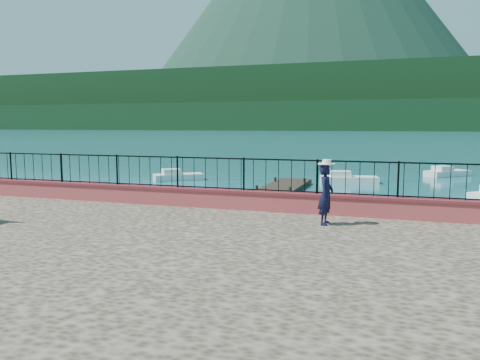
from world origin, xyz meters
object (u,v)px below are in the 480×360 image
Objects in this scene: boat_3 at (178,174)px; boat_4 at (349,177)px; boat_0 at (93,205)px; boat_5 at (448,171)px; boat_1 at (360,207)px; person at (326,195)px.

boat_3 and boat_4 have the same top height.
boat_4 is (9.22, 14.26, 0.00)m from boat_0.
boat_0 and boat_4 have the same top height.
boat_0 and boat_3 have the same top height.
boat_3 is 0.90× the size of boat_4.
boat_4 is 9.02m from boat_5.
boat_4 is at bearing -26.97° from boat_3.
boat_1 is at bearing 27.64° from boat_0.
boat_1 is 15.66m from boat_3.
person is 7.65m from boat_1.
boat_0 is 0.96× the size of boat_5.
boat_1 is 1.11× the size of boat_3.
boat_5 is (5.34, 25.09, -1.58)m from person.
boat_5 is (6.47, 6.29, 0.00)m from boat_4.
boat_0 is at bearing -164.43° from boat_1.
person reaches higher than boat_3.
boat_3 is 19.49m from boat_5.
boat_4 is 1.07× the size of boat_5.
boat_0 and boat_5 have the same top height.
person is 0.47× the size of boat_3.
boat_3 is 0.97× the size of boat_5.
person reaches higher than boat_0.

